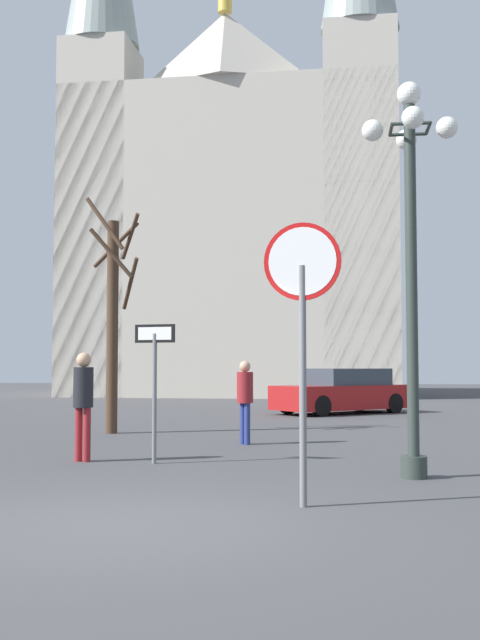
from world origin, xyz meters
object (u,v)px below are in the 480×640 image
Objects in this scene: one_way_arrow_sign at (155,372)px; bare_tree at (113,315)px; parked_car_near_red at (343,392)px; cathedral at (236,209)px; pedestrian_walking at (83,395)px; pedestrian_standing at (245,394)px; street_lamp at (411,230)px; stop_sign at (302,303)px.

bare_tree reaches higher than one_way_arrow_sign.
bare_tree is 1.16× the size of parked_car_near_red.
cathedral reaches higher than one_way_arrow_sign.
pedestrian_walking reaches higher than pedestrian_standing.
one_way_arrow_sign is 1.25× the size of pedestrian_walking.
bare_tree is 9.88m from parked_car_near_red.
one_way_arrow_sign is 3.35m from pedestrian_standing.
pedestrian_walking is (1.36, -28.47, -8.79)m from cathedral.
street_lamp is 3.16× the size of pedestrian_walking.
street_lamp is at bearing -15.86° from one_way_arrow_sign.
stop_sign is 1.42× the size of one_way_arrow_sign.
pedestrian_standing is (-1.44, 6.61, -1.24)m from stop_sign.
bare_tree is at bearing 118.57° from stop_sign.
bare_tree is at bearing 134.00° from street_lamp.
stop_sign is at bearing -54.21° from one_way_arrow_sign.
pedestrian_walking is at bearing 135.95° from stop_sign.
cathedral reaches higher than parked_car_near_red.
one_way_arrow_sign is at bearing 164.14° from street_lamp.
cathedral reaches higher than pedestrian_standing.
cathedral is 5.95× the size of bare_tree.
cathedral is at bearing 90.76° from bare_tree.
street_lamp is 5.73m from pedestrian_walking.
one_way_arrow_sign is 0.48× the size of parked_car_near_red.
cathedral is 18.29× the size of pedestrian_walking.
street_lamp is 5.66m from pedestrian_standing.
one_way_arrow_sign reaches higher than pedestrian_walking.
pedestrian_walking is at bearing -78.45° from bare_tree.
one_way_arrow_sign is 0.41× the size of bare_tree.
one_way_arrow_sign is 0.40× the size of street_lamp.
cathedral is 14.58× the size of one_way_arrow_sign.
street_lamp is at bearing -46.00° from bare_tree.
street_lamp reaches higher than one_way_arrow_sign.
parked_car_near_red is (5.22, 8.15, -2.01)m from bare_tree.
cathedral is at bearing 92.73° from pedestrian_walking.
pedestrian_walking is at bearing -87.27° from cathedral.
stop_sign is (5.05, -32.05, -7.64)m from cathedral.
stop_sign is at bearing -44.05° from pedestrian_walking.
pedestrian_walking is at bearing -107.41° from parked_car_near_red.
parked_car_near_red is at bearing 79.39° from pedestrian_standing.
stop_sign is 1.91× the size of pedestrian_standing.
cathedral is at bearing 102.24° from street_lamp.
pedestrian_standing is (2.25, 3.04, -0.08)m from pedestrian_walking.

